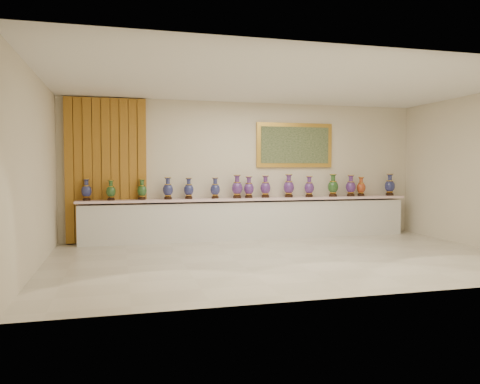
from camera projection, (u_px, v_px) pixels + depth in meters
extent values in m
plane|color=beige|center=(286.00, 258.00, 8.07)|extent=(8.00, 8.00, 0.00)
plane|color=beige|center=(248.00, 170.00, 10.40)|extent=(8.00, 0.00, 8.00)
plane|color=beige|center=(35.00, 172.00, 6.99)|extent=(0.00, 5.00, 5.00)
plane|color=white|center=(287.00, 83.00, 7.91)|extent=(8.00, 8.00, 0.00)
cube|color=#BB7F28|center=(106.00, 171.00, 9.59)|extent=(1.64, 0.14, 2.95)
cube|color=gold|center=(295.00, 145.00, 10.61)|extent=(1.80, 0.06, 1.00)
cube|color=#19331D|center=(295.00, 145.00, 10.58)|extent=(1.62, 0.02, 0.82)
cube|color=white|center=(250.00, 220.00, 10.24)|extent=(7.20, 0.42, 0.81)
cube|color=#FFD6DC|center=(251.00, 199.00, 10.20)|extent=(7.28, 0.48, 0.05)
cylinder|color=black|center=(87.00, 199.00, 9.36)|extent=(0.15, 0.15, 0.04)
cone|color=gold|center=(87.00, 197.00, 9.36)|extent=(0.14, 0.14, 0.03)
ellipsoid|color=#101245|center=(86.00, 191.00, 9.35)|extent=(0.22, 0.22, 0.25)
cylinder|color=gold|center=(86.00, 186.00, 9.35)|extent=(0.14, 0.14, 0.01)
cylinder|color=#101245|center=(86.00, 183.00, 9.35)|extent=(0.08, 0.08, 0.09)
cone|color=#101245|center=(86.00, 180.00, 9.34)|extent=(0.14, 0.14, 0.03)
cylinder|color=gold|center=(86.00, 179.00, 9.34)|extent=(0.14, 0.14, 0.01)
cylinder|color=black|center=(111.00, 199.00, 9.42)|extent=(0.15, 0.15, 0.04)
cone|color=gold|center=(111.00, 197.00, 9.42)|extent=(0.13, 0.13, 0.03)
ellipsoid|color=black|center=(111.00, 191.00, 9.41)|extent=(0.24, 0.24, 0.24)
cylinder|color=gold|center=(111.00, 186.00, 9.41)|extent=(0.13, 0.13, 0.01)
cylinder|color=black|center=(111.00, 184.00, 9.41)|extent=(0.08, 0.08, 0.09)
cone|color=black|center=(111.00, 181.00, 9.40)|extent=(0.13, 0.13, 0.03)
cylinder|color=gold|center=(111.00, 180.00, 9.40)|extent=(0.13, 0.13, 0.01)
cylinder|color=black|center=(142.00, 199.00, 9.63)|extent=(0.15, 0.15, 0.04)
cone|color=gold|center=(142.00, 196.00, 9.63)|extent=(0.13, 0.13, 0.03)
ellipsoid|color=black|center=(142.00, 191.00, 9.62)|extent=(0.23, 0.23, 0.25)
cylinder|color=gold|center=(142.00, 186.00, 9.62)|extent=(0.14, 0.14, 0.01)
cylinder|color=black|center=(142.00, 183.00, 9.62)|extent=(0.08, 0.08, 0.09)
cone|color=black|center=(142.00, 180.00, 9.61)|extent=(0.14, 0.14, 0.03)
cylinder|color=gold|center=(142.00, 179.00, 9.61)|extent=(0.14, 0.14, 0.01)
cylinder|color=black|center=(168.00, 198.00, 9.73)|extent=(0.16, 0.16, 0.05)
cone|color=gold|center=(168.00, 196.00, 9.73)|extent=(0.14, 0.14, 0.03)
ellipsoid|color=#101245|center=(168.00, 190.00, 9.72)|extent=(0.26, 0.26, 0.27)
cylinder|color=gold|center=(168.00, 184.00, 9.71)|extent=(0.15, 0.15, 0.01)
cylinder|color=#101245|center=(168.00, 182.00, 9.71)|extent=(0.08, 0.08, 0.10)
cone|color=#101245|center=(168.00, 178.00, 9.71)|extent=(0.15, 0.15, 0.04)
cylinder|color=gold|center=(168.00, 178.00, 9.71)|extent=(0.15, 0.15, 0.01)
cylinder|color=black|center=(189.00, 198.00, 9.88)|extent=(0.16, 0.16, 0.04)
cone|color=gold|center=(189.00, 195.00, 9.88)|extent=(0.14, 0.14, 0.03)
ellipsoid|color=#101245|center=(189.00, 190.00, 9.88)|extent=(0.26, 0.26, 0.26)
cylinder|color=gold|center=(189.00, 185.00, 9.87)|extent=(0.14, 0.14, 0.01)
cylinder|color=#101245|center=(189.00, 182.00, 9.87)|extent=(0.08, 0.08, 0.09)
cone|color=#101245|center=(189.00, 179.00, 9.86)|extent=(0.14, 0.14, 0.03)
cylinder|color=gold|center=(189.00, 178.00, 9.86)|extent=(0.14, 0.14, 0.01)
cylinder|color=black|center=(215.00, 198.00, 9.96)|extent=(0.16, 0.16, 0.04)
cone|color=gold|center=(215.00, 195.00, 9.96)|extent=(0.14, 0.14, 0.03)
ellipsoid|color=#101245|center=(215.00, 189.00, 9.95)|extent=(0.27, 0.27, 0.26)
cylinder|color=gold|center=(215.00, 184.00, 9.94)|extent=(0.14, 0.14, 0.01)
cylinder|color=#101245|center=(215.00, 182.00, 9.94)|extent=(0.08, 0.08, 0.09)
cone|color=#101245|center=(215.00, 179.00, 9.94)|extent=(0.14, 0.14, 0.03)
cylinder|color=gold|center=(215.00, 178.00, 9.94)|extent=(0.15, 0.15, 0.01)
cylinder|color=black|center=(237.00, 197.00, 10.09)|extent=(0.18, 0.18, 0.05)
cone|color=gold|center=(237.00, 194.00, 10.09)|extent=(0.16, 0.16, 0.03)
ellipsoid|color=#240D52|center=(237.00, 188.00, 10.08)|extent=(0.30, 0.30, 0.29)
cylinder|color=gold|center=(237.00, 182.00, 10.07)|extent=(0.16, 0.16, 0.01)
cylinder|color=#240D52|center=(237.00, 179.00, 10.07)|extent=(0.09, 0.09, 0.11)
cone|color=#240D52|center=(237.00, 176.00, 10.07)|extent=(0.16, 0.16, 0.04)
cylinder|color=gold|center=(237.00, 175.00, 10.06)|extent=(0.16, 0.16, 0.01)
cylinder|color=black|center=(249.00, 197.00, 10.20)|extent=(0.16, 0.16, 0.05)
cone|color=gold|center=(249.00, 194.00, 10.20)|extent=(0.14, 0.14, 0.03)
ellipsoid|color=#240D52|center=(249.00, 189.00, 10.19)|extent=(0.24, 0.24, 0.27)
cylinder|color=gold|center=(249.00, 183.00, 10.19)|extent=(0.15, 0.15, 0.01)
cylinder|color=#240D52|center=(249.00, 181.00, 10.19)|extent=(0.09, 0.09, 0.10)
cone|color=#240D52|center=(249.00, 178.00, 10.18)|extent=(0.15, 0.15, 0.04)
cylinder|color=gold|center=(249.00, 177.00, 10.18)|extent=(0.15, 0.15, 0.01)
cylinder|color=black|center=(265.00, 196.00, 10.31)|extent=(0.17, 0.17, 0.05)
cone|color=gold|center=(265.00, 194.00, 10.31)|extent=(0.15, 0.15, 0.03)
ellipsoid|color=#240D52|center=(265.00, 188.00, 10.30)|extent=(0.27, 0.27, 0.28)
cylinder|color=gold|center=(265.00, 183.00, 10.29)|extent=(0.15, 0.15, 0.01)
cylinder|color=#240D52|center=(265.00, 180.00, 10.29)|extent=(0.09, 0.09, 0.10)
cone|color=#240D52|center=(266.00, 177.00, 10.29)|extent=(0.15, 0.15, 0.04)
cylinder|color=gold|center=(266.00, 176.00, 10.29)|extent=(0.16, 0.16, 0.01)
cylinder|color=black|center=(289.00, 196.00, 10.43)|extent=(0.18, 0.18, 0.05)
cone|color=gold|center=(289.00, 194.00, 10.43)|extent=(0.16, 0.16, 0.03)
ellipsoid|color=#240D52|center=(289.00, 187.00, 10.42)|extent=(0.28, 0.28, 0.30)
cylinder|color=gold|center=(289.00, 182.00, 10.41)|extent=(0.16, 0.16, 0.01)
cylinder|color=#240D52|center=(289.00, 179.00, 10.41)|extent=(0.09, 0.09, 0.11)
cone|color=#240D52|center=(289.00, 175.00, 10.40)|extent=(0.16, 0.16, 0.04)
cylinder|color=gold|center=(289.00, 175.00, 10.40)|extent=(0.17, 0.17, 0.01)
cylinder|color=black|center=(309.00, 196.00, 10.50)|extent=(0.17, 0.17, 0.05)
cone|color=gold|center=(309.00, 194.00, 10.50)|extent=(0.14, 0.14, 0.03)
ellipsoid|color=#240D52|center=(309.00, 188.00, 10.49)|extent=(0.25, 0.25, 0.27)
cylinder|color=gold|center=(309.00, 183.00, 10.49)|extent=(0.15, 0.15, 0.01)
cylinder|color=#240D52|center=(309.00, 180.00, 10.48)|extent=(0.09, 0.09, 0.10)
cone|color=#240D52|center=(309.00, 177.00, 10.48)|extent=(0.15, 0.15, 0.04)
cylinder|color=gold|center=(309.00, 176.00, 10.48)|extent=(0.15, 0.15, 0.01)
cylinder|color=black|center=(333.00, 195.00, 10.64)|extent=(0.18, 0.18, 0.05)
cone|color=gold|center=(333.00, 193.00, 10.64)|extent=(0.16, 0.16, 0.03)
ellipsoid|color=black|center=(333.00, 187.00, 10.63)|extent=(0.30, 0.30, 0.30)
cylinder|color=gold|center=(333.00, 181.00, 10.62)|extent=(0.16, 0.16, 0.01)
cylinder|color=black|center=(333.00, 178.00, 10.62)|extent=(0.10, 0.10, 0.11)
cone|color=black|center=(333.00, 175.00, 10.62)|extent=(0.16, 0.16, 0.04)
cylinder|color=gold|center=(333.00, 174.00, 10.61)|extent=(0.17, 0.17, 0.01)
cylinder|color=black|center=(351.00, 195.00, 10.77)|extent=(0.17, 0.17, 0.05)
cone|color=gold|center=(351.00, 193.00, 10.77)|extent=(0.15, 0.15, 0.03)
ellipsoid|color=#240D52|center=(351.00, 187.00, 10.76)|extent=(0.28, 0.28, 0.28)
cylinder|color=gold|center=(351.00, 182.00, 10.75)|extent=(0.16, 0.16, 0.01)
cylinder|color=#240D52|center=(351.00, 179.00, 10.75)|extent=(0.09, 0.09, 0.10)
cone|color=#240D52|center=(351.00, 176.00, 10.75)|extent=(0.16, 0.16, 0.04)
cylinder|color=gold|center=(351.00, 175.00, 10.75)|extent=(0.16, 0.16, 0.01)
cylinder|color=black|center=(361.00, 195.00, 10.86)|extent=(0.16, 0.16, 0.04)
cone|color=gold|center=(361.00, 193.00, 10.86)|extent=(0.14, 0.14, 0.03)
ellipsoid|color=maroon|center=(361.00, 188.00, 10.85)|extent=(0.26, 0.26, 0.26)
cylinder|color=gold|center=(361.00, 183.00, 10.85)|extent=(0.14, 0.14, 0.01)
cylinder|color=maroon|center=(361.00, 181.00, 10.85)|extent=(0.08, 0.08, 0.09)
cone|color=maroon|center=(361.00, 178.00, 10.84)|extent=(0.14, 0.14, 0.03)
cylinder|color=gold|center=(361.00, 177.00, 10.84)|extent=(0.15, 0.15, 0.01)
cylinder|color=black|center=(390.00, 194.00, 11.08)|extent=(0.18, 0.18, 0.05)
cone|color=gold|center=(390.00, 192.00, 11.08)|extent=(0.16, 0.16, 0.03)
ellipsoid|color=#101245|center=(390.00, 186.00, 11.07)|extent=(0.26, 0.26, 0.30)
cylinder|color=gold|center=(390.00, 181.00, 11.07)|extent=(0.16, 0.16, 0.01)
cylinder|color=#101245|center=(390.00, 178.00, 11.06)|extent=(0.09, 0.09, 0.11)
cone|color=#101245|center=(390.00, 175.00, 11.06)|extent=(0.16, 0.16, 0.04)
cylinder|color=gold|center=(390.00, 174.00, 11.06)|extent=(0.17, 0.17, 0.01)
cube|color=white|center=(217.00, 199.00, 9.88)|extent=(0.10, 0.06, 0.00)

